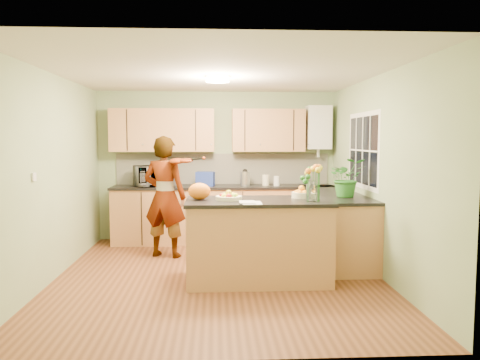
{
  "coord_description": "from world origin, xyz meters",
  "views": [
    {
      "loc": [
        -0.03,
        -5.72,
        1.7
      ],
      "look_at": [
        0.3,
        0.5,
        1.16
      ],
      "focal_mm": 35.0,
      "sensor_mm": 36.0,
      "label": 1
    }
  ],
  "objects": [
    {
      "name": "floor",
      "position": [
        0.0,
        0.0,
        0.0
      ],
      "size": [
        4.5,
        4.5,
        0.0
      ],
      "primitive_type": "plane",
      "color": "#572E19",
      "rests_on": "ground"
    },
    {
      "name": "ceiling",
      "position": [
        0.0,
        0.0,
        2.5
      ],
      "size": [
        4.0,
        4.5,
        0.02
      ],
      "primitive_type": "cube",
      "color": "silver",
      "rests_on": "wall_back"
    },
    {
      "name": "wall_back",
      "position": [
        0.0,
        2.25,
        1.25
      ],
      "size": [
        4.0,
        0.02,
        2.5
      ],
      "primitive_type": "cube",
      "color": "gray",
      "rests_on": "floor"
    },
    {
      "name": "wall_front",
      "position": [
        0.0,
        -2.25,
        1.25
      ],
      "size": [
        4.0,
        0.02,
        2.5
      ],
      "primitive_type": "cube",
      "color": "gray",
      "rests_on": "floor"
    },
    {
      "name": "wall_left",
      "position": [
        -2.0,
        0.0,
        1.25
      ],
      "size": [
        0.02,
        4.5,
        2.5
      ],
      "primitive_type": "cube",
      "color": "gray",
      "rests_on": "floor"
    },
    {
      "name": "wall_right",
      "position": [
        2.0,
        0.0,
        1.25
      ],
      "size": [
        0.02,
        4.5,
        2.5
      ],
      "primitive_type": "cube",
      "color": "gray",
      "rests_on": "floor"
    },
    {
      "name": "back_counter",
      "position": [
        0.1,
        1.95,
        0.47
      ],
      "size": [
        3.64,
        0.62,
        0.94
      ],
      "color": "#B97E4A",
      "rests_on": "floor"
    },
    {
      "name": "right_counter",
      "position": [
        1.7,
        0.85,
        0.47
      ],
      "size": [
        0.62,
        2.24,
        0.94
      ],
      "color": "#B97E4A",
      "rests_on": "floor"
    },
    {
      "name": "splashback",
      "position": [
        0.1,
        2.23,
        1.2
      ],
      "size": [
        3.6,
        0.02,
        0.52
      ],
      "primitive_type": "cube",
      "color": "beige",
      "rests_on": "back_counter"
    },
    {
      "name": "upper_cabinets",
      "position": [
        -0.18,
        2.08,
        1.85
      ],
      "size": [
        3.2,
        0.34,
        0.7
      ],
      "color": "#B97E4A",
      "rests_on": "wall_back"
    },
    {
      "name": "boiler",
      "position": [
        1.7,
        2.09,
        1.9
      ],
      "size": [
        0.4,
        0.3,
        0.86
      ],
      "color": "white",
      "rests_on": "wall_back"
    },
    {
      "name": "window_right",
      "position": [
        1.99,
        0.6,
        1.55
      ],
      "size": [
        0.01,
        1.3,
        1.05
      ],
      "color": "white",
      "rests_on": "wall_right"
    },
    {
      "name": "light_switch",
      "position": [
        -1.99,
        -0.6,
        1.3
      ],
      "size": [
        0.02,
        0.09,
        0.09
      ],
      "primitive_type": "cube",
      "color": "white",
      "rests_on": "wall_left"
    },
    {
      "name": "ceiling_lamp",
      "position": [
        0.0,
        0.3,
        2.46
      ],
      "size": [
        0.3,
        0.3,
        0.07
      ],
      "color": "#FFEABF",
      "rests_on": "ceiling"
    },
    {
      "name": "peninsula_island",
      "position": [
        0.48,
        -0.21,
        0.49
      ],
      "size": [
        1.72,
        0.88,
        0.98
      ],
      "color": "#B97E4A",
      "rests_on": "floor"
    },
    {
      "name": "fruit_dish",
      "position": [
        0.13,
        -0.21,
        1.03
      ],
      "size": [
        0.31,
        0.31,
        0.11
      ],
      "color": "beige",
      "rests_on": "peninsula_island"
    },
    {
      "name": "orange_bowl",
      "position": [
        1.03,
        -0.06,
        1.05
      ],
      "size": [
        0.24,
        0.24,
        0.14
      ],
      "color": "beige",
      "rests_on": "peninsula_island"
    },
    {
      "name": "flower_vase",
      "position": [
        1.08,
        -0.39,
        1.33
      ],
      "size": [
        0.28,
        0.28,
        0.52
      ],
      "rotation": [
        0.0,
        0.0,
        0.15
      ],
      "color": "silver",
      "rests_on": "peninsula_island"
    },
    {
      "name": "orange_bag",
      "position": [
        -0.22,
        -0.16,
        1.09
      ],
      "size": [
        0.27,
        0.23,
        0.2
      ],
      "primitive_type": "ellipsoid",
      "rotation": [
        0.0,
        0.0,
        0.01
      ],
      "color": "orange",
      "rests_on": "peninsula_island"
    },
    {
      "name": "papers",
      "position": [
        0.38,
        -0.51,
        0.99
      ],
      "size": [
        0.22,
        0.3,
        0.01
      ],
      "primitive_type": "cube",
      "color": "white",
      "rests_on": "peninsula_island"
    },
    {
      "name": "violinist",
      "position": [
        -0.76,
        1.02,
        0.88
      ],
      "size": [
        0.74,
        0.6,
        1.75
      ],
      "primitive_type": "imported",
      "rotation": [
        0.0,
        0.0,
        2.81
      ],
      "color": "#EEBC91",
      "rests_on": "floor"
    },
    {
      "name": "violin",
      "position": [
        -0.56,
        0.8,
        1.4
      ],
      "size": [
        0.67,
        0.58,
        0.17
      ],
      "primitive_type": null,
      "rotation": [
        0.17,
        0.0,
        -0.61
      ],
      "color": "#4A0F04",
      "rests_on": "violinist"
    },
    {
      "name": "microwave",
      "position": [
        -1.03,
        1.93,
        1.11
      ],
      "size": [
        0.72,
        0.61,
        0.33
      ],
      "primitive_type": "imported",
      "rotation": [
        0.0,
        0.0,
        0.39
      ],
      "color": "white",
      "rests_on": "back_counter"
    },
    {
      "name": "blue_box",
      "position": [
        -0.2,
        1.93,
        1.06
      ],
      "size": [
        0.32,
        0.26,
        0.23
      ],
      "primitive_type": "cube",
      "rotation": [
        0.0,
        0.0,
        -0.18
      ],
      "color": "navy",
      "rests_on": "back_counter"
    },
    {
      "name": "kettle",
      "position": [
        0.46,
        1.95,
        1.07
      ],
      "size": [
        0.17,
        0.17,
        0.32
      ],
      "rotation": [
        0.0,
        0.0,
        -0.13
      ],
      "color": "silver",
      "rests_on": "back_counter"
    },
    {
      "name": "jar_cream",
      "position": [
        0.8,
        1.96,
        1.03
      ],
      "size": [
        0.11,
        0.11,
        0.18
      ],
      "primitive_type": "cylinder",
      "rotation": [
        0.0,
        0.0,
        -0.01
      ],
      "color": "beige",
      "rests_on": "back_counter"
    },
    {
      "name": "jar_white",
      "position": [
        0.98,
        1.91,
        1.02
      ],
      "size": [
        0.12,
        0.12,
        0.16
      ],
      "primitive_type": "cylinder",
      "rotation": [
        0.0,
        0.0,
        0.2
      ],
      "color": "white",
      "rests_on": "back_counter"
    },
    {
      "name": "potted_plant",
      "position": [
        1.7,
        0.33,
        1.2
      ],
      "size": [
        0.48,
        0.42,
        0.52
      ],
      "primitive_type": "imported",
      "rotation": [
        0.0,
        0.0,
        -0.03
      ],
      "color": "#286F25",
      "rests_on": "right_counter"
    }
  ]
}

